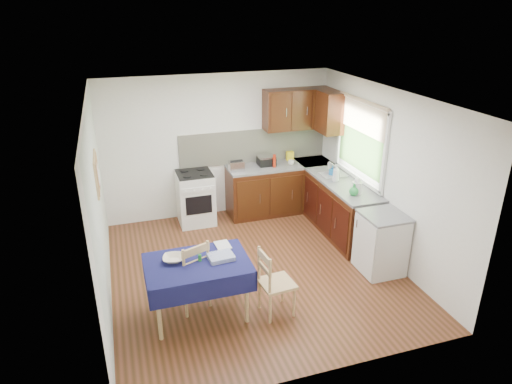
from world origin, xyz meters
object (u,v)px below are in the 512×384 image
object	(u,v)px
toaster	(236,166)
sandwich_press	(266,160)
chair_far	(191,273)
chair_near	(274,281)
dish_rack	(334,174)
kettle	(357,187)
dining_table	(198,270)

from	to	relation	value
toaster	sandwich_press	distance (m)	0.60
chair_far	sandwich_press	world-z (taller)	sandwich_press
sandwich_press	chair_near	bearing A→B (deg)	-102.49
sandwich_press	dish_rack	size ratio (longest dim) A/B	0.69
toaster	dish_rack	bearing A→B (deg)	-34.04
kettle	sandwich_press	bearing A→B (deg)	117.91
kettle	chair_far	bearing A→B (deg)	-163.59
chair_far	kettle	bearing A→B (deg)	174.30
dish_rack	toaster	bearing A→B (deg)	146.28
kettle	toaster	bearing A→B (deg)	134.01
dining_table	toaster	bearing A→B (deg)	46.21
chair_far	toaster	bearing A→B (deg)	-140.07
chair_far	sandwich_press	distance (m)	3.08
chair_far	dining_table	bearing A→B (deg)	85.11
dining_table	chair_near	size ratio (longest dim) A/B	1.38
chair_far	dish_rack	distance (m)	3.18
chair_far	chair_near	bearing A→B (deg)	133.26
toaster	dining_table	bearing A→B (deg)	-124.22
dining_table	chair_far	xyz separation A→B (m)	(-0.05, 0.17, -0.14)
chair_near	kettle	xyz separation A→B (m)	(1.76, 1.21, 0.54)
dining_table	kettle	bearing A→B (deg)	1.56
dish_rack	kettle	world-z (taller)	kettle
sandwich_press	dish_rack	xyz separation A→B (m)	(0.90, -0.84, -0.06)
dish_rack	dining_table	bearing A→B (deg)	-154.89
sandwich_press	kettle	xyz separation A→B (m)	(0.87, -1.65, 0.03)
toaster	sandwich_press	bearing A→B (deg)	4.30
chair_far	dish_rack	bearing A→B (deg)	-171.52
chair_near	dining_table	bearing A→B (deg)	68.27
dish_rack	chair_far	bearing A→B (deg)	-157.97
kettle	dish_rack	bearing A→B (deg)	88.01
dining_table	kettle	size ratio (longest dim) A/B	4.86
dining_table	chair_near	xyz separation A→B (m)	(0.87, -0.25, -0.17)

